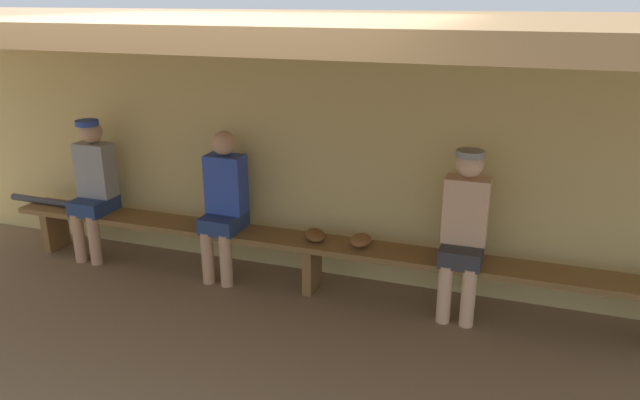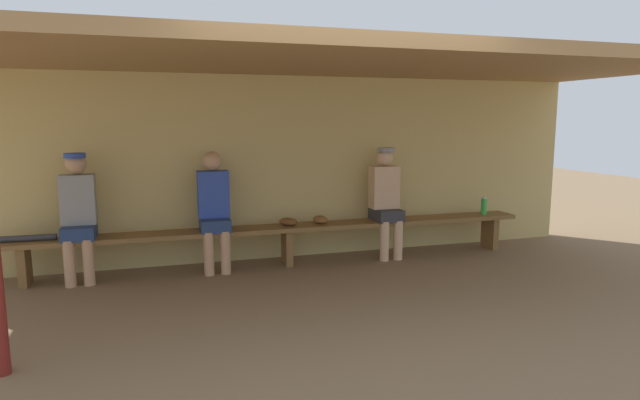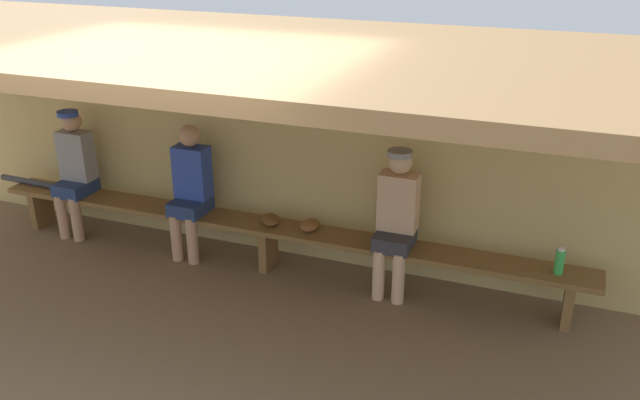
# 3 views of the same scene
# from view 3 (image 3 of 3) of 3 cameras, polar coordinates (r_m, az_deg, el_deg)

# --- Properties ---
(ground_plane) EXTENTS (24.00, 24.00, 0.00)m
(ground_plane) POSITION_cam_3_polar(r_m,az_deg,el_deg) (5.51, -11.30, -12.80)
(ground_plane) COLOR brown
(back_wall) EXTENTS (8.00, 0.20, 2.20)m
(back_wall) POSITION_cam_3_polar(r_m,az_deg,el_deg) (6.59, -2.95, 4.55)
(back_wall) COLOR tan
(back_wall) RESTS_ON ground
(dugout_roof) EXTENTS (8.00, 2.80, 0.12)m
(dugout_roof) POSITION_cam_3_polar(r_m,az_deg,el_deg) (5.17, -9.14, 12.47)
(dugout_roof) COLOR #9E7547
(dugout_roof) RESTS_ON back_wall
(bench) EXTENTS (6.00, 0.36, 0.46)m
(bench) POSITION_cam_3_polar(r_m,az_deg,el_deg) (6.47, -4.42, -2.64)
(bench) COLOR brown
(bench) RESTS_ON ground
(player_middle) EXTENTS (0.34, 0.42, 1.34)m
(player_middle) POSITION_cam_3_polar(r_m,az_deg,el_deg) (5.94, 6.47, -1.35)
(player_middle) COLOR #333338
(player_middle) RESTS_ON ground
(player_in_white) EXTENTS (0.34, 0.42, 1.34)m
(player_in_white) POSITION_cam_3_polar(r_m,az_deg,el_deg) (6.71, -10.90, 1.14)
(player_in_white) COLOR navy
(player_in_white) RESTS_ON ground
(player_with_sunglasses) EXTENTS (0.34, 0.42, 1.34)m
(player_with_sunglasses) POSITION_cam_3_polar(r_m,az_deg,el_deg) (7.50, -20.03, 2.62)
(player_with_sunglasses) COLOR navy
(player_with_sunglasses) RESTS_ON ground
(water_bottle_green) EXTENTS (0.08, 0.08, 0.23)m
(water_bottle_green) POSITION_cam_3_polar(r_m,az_deg,el_deg) (5.86, 19.58, -4.91)
(water_bottle_green) COLOR green
(water_bottle_green) RESTS_ON bench
(baseball_glove_dark_brown) EXTENTS (0.18, 0.24, 0.09)m
(baseball_glove_dark_brown) POSITION_cam_3_polar(r_m,az_deg,el_deg) (6.30, -0.87, -2.14)
(baseball_glove_dark_brown) COLOR brown
(baseball_glove_dark_brown) RESTS_ON bench
(baseball_glove_worn) EXTENTS (0.27, 0.29, 0.09)m
(baseball_glove_worn) POSITION_cam_3_polar(r_m,az_deg,el_deg) (6.43, -4.20, -1.66)
(baseball_glove_worn) COLOR brown
(baseball_glove_worn) RESTS_ON bench
(baseball_bat) EXTENTS (0.81, 0.09, 0.07)m
(baseball_bat) POSITION_cam_3_polar(r_m,az_deg,el_deg) (7.99, -23.22, 1.40)
(baseball_bat) COLOR #333338
(baseball_bat) RESTS_ON bench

